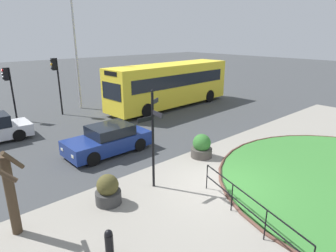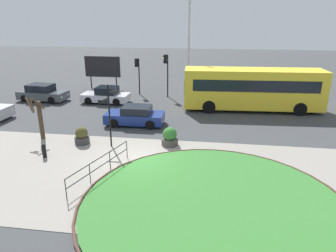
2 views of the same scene
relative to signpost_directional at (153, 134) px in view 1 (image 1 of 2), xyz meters
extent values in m
plane|color=#3D3F42|center=(1.92, -1.61, -2.06)|extent=(120.00, 120.00, 0.00)
cube|color=gray|center=(1.92, -3.11, -2.05)|extent=(32.00, 9.00, 0.02)
cylinder|color=black|center=(0.02, 0.02, -0.30)|extent=(0.09, 0.09, 3.52)
sphere|color=black|center=(0.02, 0.02, 1.51)|extent=(0.10, 0.10, 0.10)
cube|color=black|center=(0.26, 0.15, 1.11)|extent=(0.43, 0.25, 0.15)
cube|color=black|center=(-0.04, -0.31, 0.79)|extent=(0.13, 0.58, 0.15)
cube|color=black|center=(-0.32, 0.02, 0.59)|extent=(0.58, 0.05, 0.15)
cylinder|color=black|center=(-3.01, -1.95, -1.75)|extent=(0.22, 0.22, 0.63)
sphere|color=black|center=(-3.01, -1.95, -1.39)|extent=(0.21, 0.21, 0.21)
cube|color=black|center=(0.65, -3.53, -1.11)|extent=(1.40, 4.28, 0.03)
cube|color=black|center=(0.65, -3.53, -1.54)|extent=(1.40, 4.28, 0.03)
cylinder|color=black|center=(1.34, -1.40, -1.59)|extent=(0.04, 0.04, 0.95)
cylinder|color=black|center=(0.88, -2.82, -1.59)|extent=(0.04, 0.04, 0.95)
cylinder|color=black|center=(0.42, -4.24, -1.59)|extent=(0.04, 0.04, 0.95)
cube|color=yellow|center=(8.77, 8.76, -0.30)|extent=(10.74, 3.01, 2.98)
cube|color=black|center=(8.84, 7.51, 0.12)|extent=(9.34, 0.50, 0.88)
cube|color=black|center=(8.71, 10.00, 0.12)|extent=(9.34, 0.50, 0.88)
cube|color=black|center=(3.46, 8.48, -0.15)|extent=(0.12, 2.02, 1.10)
cube|color=black|center=(3.46, 8.48, 0.97)|extent=(0.09, 1.35, 0.28)
cylinder|color=black|center=(5.44, 7.45, -1.56)|extent=(1.01, 0.35, 1.00)
cylinder|color=black|center=(5.32, 9.71, -1.56)|extent=(1.01, 0.35, 1.00)
cylinder|color=black|center=(12.23, 7.80, -1.56)|extent=(1.01, 0.35, 1.00)
cylinder|color=black|center=(12.11, 10.06, -1.56)|extent=(1.01, 0.35, 1.00)
cylinder|color=black|center=(-2.25, 8.46, -1.74)|extent=(0.65, 0.24, 0.64)
cylinder|color=black|center=(-2.19, 10.06, -1.74)|extent=(0.65, 0.24, 0.64)
cube|color=navy|center=(0.44, 3.95, -1.55)|extent=(3.98, 1.80, 0.67)
cube|color=black|center=(0.60, 3.95, -0.98)|extent=(1.92, 1.57, 0.48)
cube|color=#EAEACC|center=(-1.55, 3.41, -1.52)|extent=(0.02, 0.20, 0.12)
cube|color=#EAEACC|center=(-1.56, 4.47, -1.52)|extent=(0.02, 0.20, 0.12)
cylinder|color=black|center=(-0.79, 3.14, -1.74)|extent=(0.64, 0.22, 0.64)
cylinder|color=black|center=(-0.80, 4.75, -1.74)|extent=(0.64, 0.22, 0.64)
cylinder|color=black|center=(1.67, 3.16, -1.74)|extent=(0.64, 0.22, 0.64)
cylinder|color=black|center=(1.66, 4.77, -1.74)|extent=(0.64, 0.22, 0.64)
cylinder|color=black|center=(1.56, 12.06, -0.13)|extent=(0.11, 0.11, 3.87)
cube|color=black|center=(1.35, 12.05, 1.42)|extent=(0.27, 0.27, 0.78)
sphere|color=black|center=(1.20, 12.05, 1.66)|extent=(0.16, 0.16, 0.16)
sphere|color=#F2A519|center=(1.20, 12.05, 1.42)|extent=(0.16, 0.16, 0.16)
sphere|color=black|center=(1.20, 12.05, 1.18)|extent=(0.16, 0.16, 0.16)
cylinder|color=black|center=(-1.24, 12.65, -0.36)|extent=(0.11, 0.11, 3.41)
cube|color=black|center=(-1.45, 12.66, 0.96)|extent=(0.27, 0.27, 0.78)
sphere|color=red|center=(-1.60, 12.66, 1.20)|extent=(0.16, 0.16, 0.16)
sphere|color=black|center=(-1.60, 12.66, 0.96)|extent=(0.16, 0.16, 0.16)
sphere|color=black|center=(-1.60, 12.66, 0.71)|extent=(0.16, 0.16, 0.16)
cylinder|color=#B7B7BC|center=(3.36, 12.92, 2.02)|extent=(0.16, 0.16, 8.17)
cylinder|color=#383838|center=(-1.80, 0.16, -1.84)|extent=(0.85, 0.85, 0.45)
sphere|color=#4C4723|center=(-1.80, 0.16, -1.38)|extent=(0.72, 0.72, 0.72)
cylinder|color=#47423D|center=(3.33, 0.65, -1.85)|extent=(0.96, 0.96, 0.43)
sphere|color=#33702D|center=(3.33, 0.65, -1.37)|extent=(0.82, 0.82, 0.82)
cylinder|color=#423323|center=(-4.50, 0.57, -0.88)|extent=(0.26, 0.26, 2.36)
cylinder|color=#423323|center=(-4.35, 0.34, 0.22)|extent=(0.61, 0.45, 0.71)
camera|label=1|loc=(-5.88, -7.37, 3.31)|focal=30.73mm
camera|label=2|loc=(5.61, -16.00, 5.03)|focal=33.47mm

